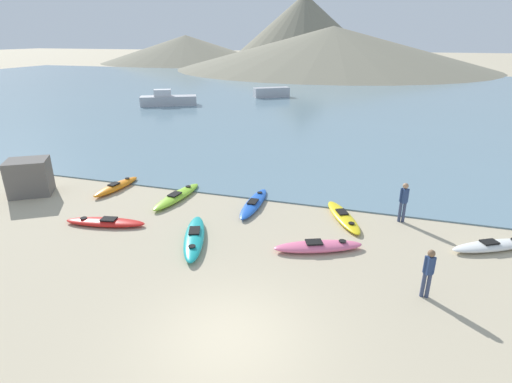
% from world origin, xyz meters
% --- Properties ---
extents(ground_plane, '(400.00, 400.00, 0.00)m').
position_xyz_m(ground_plane, '(0.00, 0.00, 0.00)').
color(ground_plane, tan).
extents(bay_water, '(160.00, 70.00, 0.06)m').
position_xyz_m(bay_water, '(0.00, 43.81, 0.03)').
color(bay_water, slate).
rests_on(bay_water, ground_plane).
extents(far_hill_left, '(47.12, 47.12, 7.27)m').
position_xyz_m(far_hill_left, '(-51.57, 101.75, 3.64)').
color(far_hill_left, gray).
rests_on(far_hill_left, ground_plane).
extents(far_hill_midleft, '(40.64, 40.64, 16.73)m').
position_xyz_m(far_hill_midleft, '(-17.52, 99.29, 8.36)').
color(far_hill_midleft, gray).
rests_on(far_hill_midleft, ground_plane).
extents(far_hill_midright, '(70.65, 70.65, 9.13)m').
position_xyz_m(far_hill_midright, '(-8.87, 89.79, 4.56)').
color(far_hill_midright, gray).
rests_on(far_hill_midright, ground_plane).
extents(far_hill_right, '(56.40, 56.40, 7.88)m').
position_xyz_m(far_hill_right, '(-7.17, 91.21, 3.94)').
color(far_hill_right, gray).
rests_on(far_hill_right, ground_plane).
extents(kayak_on_sand_0, '(3.17, 1.89, 0.36)m').
position_xyz_m(kayak_on_sand_0, '(1.42, 5.01, 0.16)').
color(kayak_on_sand_0, '#E5668C').
rests_on(kayak_on_sand_0, ground_plane).
extents(kayak_on_sand_1, '(0.76, 3.52, 0.32)m').
position_xyz_m(kayak_on_sand_1, '(-1.89, 8.07, 0.14)').
color(kayak_on_sand_1, blue).
rests_on(kayak_on_sand_1, ground_plane).
extents(kayak_on_sand_2, '(1.08, 3.59, 0.34)m').
position_xyz_m(kayak_on_sand_2, '(-5.50, 7.79, 0.15)').
color(kayak_on_sand_2, '#8CCC2D').
rests_on(kayak_on_sand_2, ground_plane).
extents(kayak_on_sand_3, '(0.95, 3.02, 0.36)m').
position_xyz_m(kayak_on_sand_3, '(-8.91, 8.03, 0.16)').
color(kayak_on_sand_3, orange).
rests_on(kayak_on_sand_3, ground_plane).
extents(kayak_on_sand_4, '(3.06, 2.10, 0.33)m').
position_xyz_m(kayak_on_sand_4, '(7.25, 6.89, 0.15)').
color(kayak_on_sand_4, white).
rests_on(kayak_on_sand_4, ground_plane).
extents(kayak_on_sand_5, '(3.31, 1.35, 0.29)m').
position_xyz_m(kayak_on_sand_5, '(-6.95, 4.53, 0.12)').
color(kayak_on_sand_5, red).
rests_on(kayak_on_sand_5, ground_plane).
extents(kayak_on_sand_6, '(1.94, 3.55, 0.39)m').
position_xyz_m(kayak_on_sand_6, '(-2.98, 4.32, 0.17)').
color(kayak_on_sand_6, teal).
rests_on(kayak_on_sand_6, ground_plane).
extents(kayak_on_sand_7, '(2.03, 3.19, 0.29)m').
position_xyz_m(kayak_on_sand_7, '(2.00, 7.83, 0.13)').
color(kayak_on_sand_7, yellow).
rests_on(kayak_on_sand_7, ground_plane).
extents(person_near_foreground, '(0.31, 0.26, 1.52)m').
position_xyz_m(person_near_foreground, '(4.75, 3.26, 0.87)').
color(person_near_foreground, '#384260').
rests_on(person_near_foreground, ground_plane).
extents(person_near_waterline, '(0.33, 0.29, 1.65)m').
position_xyz_m(person_near_waterline, '(4.25, 8.32, 0.95)').
color(person_near_waterline, '#384260').
rests_on(person_near_waterline, ground_plane).
extents(moored_boat_0, '(5.99, 4.10, 1.68)m').
position_xyz_m(moored_boat_0, '(-18.78, 31.17, 0.65)').
color(moored_boat_0, '#B2B2B7').
rests_on(moored_boat_0, bay_water).
extents(moored_boat_1, '(4.29, 3.41, 1.14)m').
position_xyz_m(moored_boat_1, '(-9.83, 40.40, 0.63)').
color(moored_boat_1, '#B2B2B7').
rests_on(moored_boat_1, bay_water).
extents(shoreline_rock, '(2.28, 2.18, 1.67)m').
position_xyz_m(shoreline_rock, '(-12.38, 6.37, 0.84)').
color(shoreline_rock, '#605B56').
rests_on(shoreline_rock, ground_plane).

